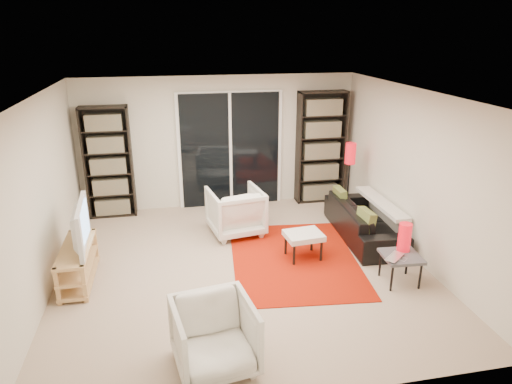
# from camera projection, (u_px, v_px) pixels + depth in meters

# --- Properties ---
(floor) EXTENTS (5.00, 5.00, 0.00)m
(floor) POSITION_uv_depth(u_px,v_px,m) (243.00, 267.00, 6.43)
(floor) COLOR tan
(floor) RESTS_ON ground
(wall_back) EXTENTS (5.00, 0.02, 2.40)m
(wall_back) POSITION_uv_depth(u_px,v_px,m) (219.00, 142.00, 8.32)
(wall_back) COLOR beige
(wall_back) RESTS_ON ground
(wall_front) EXTENTS (5.00, 0.02, 2.40)m
(wall_front) POSITION_uv_depth(u_px,v_px,m) (293.00, 285.00, 3.71)
(wall_front) COLOR beige
(wall_front) RESTS_ON ground
(wall_left) EXTENTS (0.02, 5.00, 2.40)m
(wall_left) POSITION_uv_depth(u_px,v_px,m) (40.00, 200.00, 5.56)
(wall_left) COLOR beige
(wall_left) RESTS_ON ground
(wall_right) EXTENTS (0.02, 5.00, 2.40)m
(wall_right) POSITION_uv_depth(u_px,v_px,m) (415.00, 175.00, 6.48)
(wall_right) COLOR beige
(wall_right) RESTS_ON ground
(ceiling) EXTENTS (5.00, 5.00, 0.02)m
(ceiling) POSITION_uv_depth(u_px,v_px,m) (241.00, 95.00, 5.61)
(ceiling) COLOR white
(ceiling) RESTS_ON wall_back
(sliding_door) EXTENTS (1.92, 0.08, 2.16)m
(sliding_door) POSITION_uv_depth(u_px,v_px,m) (230.00, 150.00, 8.38)
(sliding_door) COLOR white
(sliding_door) RESTS_ON ground
(bookshelf_left) EXTENTS (0.80, 0.30, 1.95)m
(bookshelf_left) POSITION_uv_depth(u_px,v_px,m) (109.00, 163.00, 7.89)
(bookshelf_left) COLOR black
(bookshelf_left) RESTS_ON ground
(bookshelf_right) EXTENTS (0.90, 0.30, 2.10)m
(bookshelf_right) POSITION_uv_depth(u_px,v_px,m) (321.00, 148.00, 8.57)
(bookshelf_right) COLOR black
(bookshelf_right) RESTS_ON ground
(tv_stand) EXTENTS (0.37, 1.15, 0.50)m
(tv_stand) POSITION_uv_depth(u_px,v_px,m) (78.00, 263.00, 5.98)
(tv_stand) COLOR tan
(tv_stand) RESTS_ON floor
(tv) EXTENTS (0.20, 1.03, 0.59)m
(tv) POSITION_uv_depth(u_px,v_px,m) (74.00, 226.00, 5.81)
(tv) COLOR black
(tv) RESTS_ON tv_stand
(rug) EXTENTS (2.00, 2.56, 0.01)m
(rug) POSITION_uv_depth(u_px,v_px,m) (294.00, 259.00, 6.64)
(rug) COLOR #A21604
(rug) RESTS_ON floor
(sofa) EXTENTS (0.84, 1.95, 0.56)m
(sofa) POSITION_uv_depth(u_px,v_px,m) (364.00, 220.00, 7.27)
(sofa) COLOR black
(sofa) RESTS_ON floor
(armchair_back) EXTENTS (0.94, 0.96, 0.76)m
(armchair_back) POSITION_uv_depth(u_px,v_px,m) (236.00, 211.00, 7.37)
(armchair_back) COLOR silver
(armchair_back) RESTS_ON floor
(armchair_front) EXTENTS (0.87, 0.89, 0.71)m
(armchair_front) POSITION_uv_depth(u_px,v_px,m) (214.00, 337.00, 4.42)
(armchair_front) COLOR silver
(armchair_front) RESTS_ON floor
(ottoman) EXTENTS (0.56, 0.47, 0.40)m
(ottoman) POSITION_uv_depth(u_px,v_px,m) (304.00, 237.00, 6.56)
(ottoman) COLOR silver
(ottoman) RESTS_ON floor
(side_table) EXTENTS (0.51, 0.51, 0.40)m
(side_table) POSITION_uv_depth(u_px,v_px,m) (401.00, 258.00, 5.93)
(side_table) COLOR #4A4A4F
(side_table) RESTS_ON floor
(laptop) EXTENTS (0.40, 0.38, 0.03)m
(laptop) POSITION_uv_depth(u_px,v_px,m) (398.00, 258.00, 5.79)
(laptop) COLOR silver
(laptop) RESTS_ON side_table
(table_lamp) EXTENTS (0.17, 0.17, 0.38)m
(table_lamp) POSITION_uv_depth(u_px,v_px,m) (405.00, 237.00, 5.98)
(table_lamp) COLOR red
(table_lamp) RESTS_ON side_table
(floor_lamp) EXTENTS (0.20, 0.20, 1.33)m
(floor_lamp) POSITION_uv_depth(u_px,v_px,m) (350.00, 161.00, 7.83)
(floor_lamp) COLOR black
(floor_lamp) RESTS_ON floor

